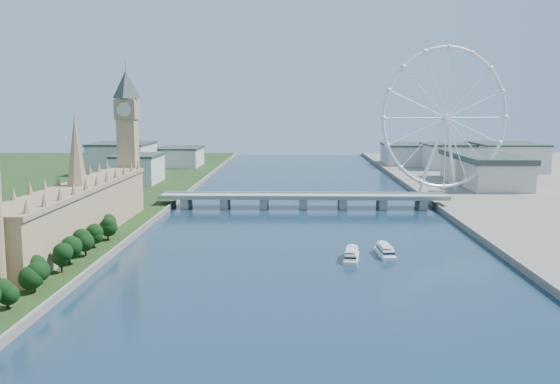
{
  "coord_description": "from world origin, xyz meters",
  "views": [
    {
      "loc": [
        -6.11,
        -172.67,
        77.35
      ],
      "look_at": [
        -15.59,
        210.0,
        24.58
      ],
      "focal_mm": 40.0,
      "sensor_mm": 36.0,
      "label": 1
    }
  ],
  "objects": [
    {
      "name": "ground",
      "position": [
        0.0,
        0.0,
        0.0
      ],
      "size": [
        2000.0,
        2000.0,
        0.0
      ],
      "primitive_type": "plane",
      "color": "#1D4051",
      "rests_on": "ground"
    },
    {
      "name": "city_skyline",
      "position": [
        39.22,
        560.08,
        16.96
      ],
      "size": [
        505.0,
        280.0,
        32.0
      ],
      "color": "beige",
      "rests_on": "ground"
    },
    {
      "name": "london_eye",
      "position": [
        119.98,
        355.08,
        67.52
      ],
      "size": [
        113.6,
        39.12,
        124.3
      ],
      "color": "silver",
      "rests_on": "ground"
    },
    {
      "name": "parliament_range",
      "position": [
        -128.0,
        170.0,
        18.48
      ],
      "size": [
        24.0,
        200.0,
        70.0
      ],
      "color": "tan",
      "rests_on": "ground"
    },
    {
      "name": "westminster_bridge",
      "position": [
        0.0,
        300.0,
        6.63
      ],
      "size": [
        220.0,
        22.0,
        9.5
      ],
      "color": "gray",
      "rests_on": "ground"
    },
    {
      "name": "tour_boat_far",
      "position": [
        40.94,
        146.39,
        0.0
      ],
      "size": [
        9.12,
        28.33,
        6.14
      ],
      "primitive_type": null,
      "rotation": [
        0.0,
        0.0,
        0.07
      ],
      "color": "white",
      "rests_on": "ground"
    },
    {
      "name": "tour_boat_near",
      "position": [
        22.51,
        136.82,
        0.0
      ],
      "size": [
        10.98,
        28.9,
        6.21
      ],
      "primitive_type": null,
      "rotation": [
        0.0,
        0.0,
        -0.14
      ],
      "color": "beige",
      "rests_on": "ground"
    },
    {
      "name": "tree_row",
      "position": [
        -113.0,
        74.0,
        9.6
      ],
      "size": [
        9.05,
        217.05,
        22.25
      ],
      "color": "black",
      "rests_on": "ground"
    },
    {
      "name": "county_hall",
      "position": [
        175.0,
        430.0,
        0.0
      ],
      "size": [
        54.0,
        144.0,
        35.0
      ],
      "primitive_type": null,
      "color": "beige",
      "rests_on": "ground"
    },
    {
      "name": "big_ben",
      "position": [
        -128.0,
        278.0,
        66.57
      ],
      "size": [
        20.02,
        20.02,
        110.0
      ],
      "color": "tan",
      "rests_on": "ground"
    }
  ]
}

